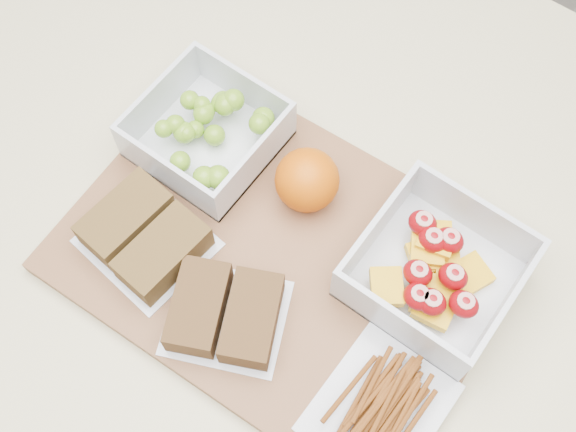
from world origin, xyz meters
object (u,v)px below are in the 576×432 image
at_px(grape_container, 210,131).
at_px(fruit_container, 435,271).
at_px(cutting_board, 281,259).
at_px(sandwich_bag_center, 225,313).
at_px(sandwich_bag_left, 145,236).
at_px(orange, 307,180).
at_px(pretzel_bag, 381,405).

xyz_separation_m(grape_container, fruit_container, (0.27, 0.01, -0.00)).
distance_m(cutting_board, sandwich_bag_center, 0.09).
bearing_deg(fruit_container, sandwich_bag_left, -151.52).
xyz_separation_m(grape_container, orange, (0.12, 0.01, 0.01)).
distance_m(fruit_container, sandwich_bag_center, 0.20).
bearing_deg(cutting_board, sandwich_bag_center, -95.38).
height_order(cutting_board, sandwich_bag_left, sandwich_bag_left).
height_order(orange, sandwich_bag_left, orange).
relative_size(fruit_container, sandwich_bag_left, 1.12).
bearing_deg(orange, cutting_board, -74.57).
height_order(grape_container, sandwich_bag_center, grape_container).
relative_size(cutting_board, orange, 6.41).
bearing_deg(pretzel_bag, fruit_container, 101.57).
relative_size(grape_container, sandwich_bag_left, 1.04).
relative_size(sandwich_bag_left, pretzel_bag, 1.00).
relative_size(cutting_board, grape_container, 3.14).
height_order(sandwich_bag_left, pretzel_bag, sandwich_bag_left).
distance_m(orange, sandwich_bag_center, 0.15).
distance_m(cutting_board, orange, 0.08).
distance_m(grape_container, sandwich_bag_center, 0.20).
relative_size(grape_container, sandwich_bag_center, 0.94).
relative_size(grape_container, orange, 2.04).
bearing_deg(fruit_container, sandwich_bag_center, -132.48).
distance_m(cutting_board, fruit_container, 0.15).
bearing_deg(fruit_container, cutting_board, -153.21).
bearing_deg(grape_container, pretzel_bag, -23.10).
xyz_separation_m(cutting_board, orange, (-0.02, 0.07, 0.04)).
height_order(fruit_container, orange, orange).
bearing_deg(sandwich_bag_left, grape_container, 99.34).
distance_m(sandwich_bag_left, sandwich_bag_center, 0.11).
height_order(orange, pretzel_bag, orange).
distance_m(sandwich_bag_center, pretzel_bag, 0.17).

